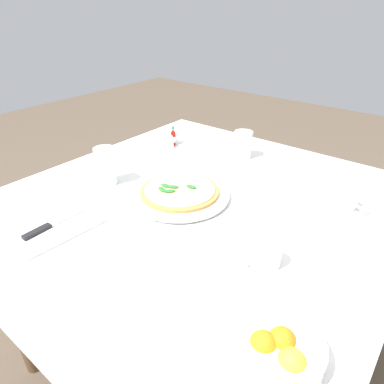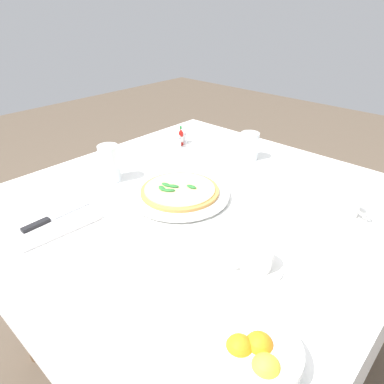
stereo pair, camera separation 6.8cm
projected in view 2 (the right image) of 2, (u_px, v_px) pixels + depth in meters
name	position (u px, v px, depth m)	size (l,w,h in m)	color
ground_plane	(201.00, 350.00, 1.44)	(8.00, 8.00, 0.00)	brown
dining_table	(203.00, 232.00, 1.14)	(1.13, 1.13, 0.73)	white
pizza_plate	(180.00, 194.00, 1.08)	(0.31, 0.31, 0.02)	white
pizza	(180.00, 190.00, 1.07)	(0.24, 0.24, 0.02)	#C68E47
coffee_cup_left_edge	(345.00, 206.00, 0.98)	(0.13, 0.13, 0.07)	white
coffee_cup_far_right	(255.00, 260.00, 0.79)	(0.13, 0.13, 0.06)	white
water_glass_back_corner	(110.00, 165.00, 1.16)	(0.07, 0.07, 0.12)	white
water_glass_center_back	(249.00, 148.00, 1.32)	(0.07, 0.07, 0.10)	white
napkin_folded	(54.00, 222.00, 0.94)	(0.23, 0.14, 0.02)	white
dinner_knife	(54.00, 217.00, 0.94)	(0.20, 0.02, 0.01)	silver
citrus_bowl	(256.00, 355.00, 0.57)	(0.15, 0.15, 0.06)	white
hot_sauce_bottle	(181.00, 137.00, 1.45)	(0.02, 0.02, 0.08)	#B7140F
salt_shaker	(184.00, 137.00, 1.48)	(0.03, 0.03, 0.06)	white
pepper_shaker	(178.00, 142.00, 1.43)	(0.03, 0.03, 0.06)	white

